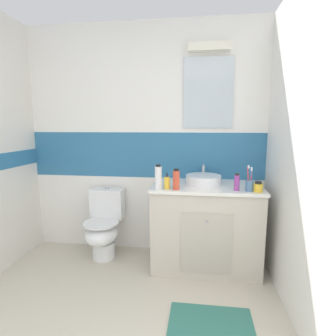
{
  "coord_description": "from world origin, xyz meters",
  "views": [
    {
      "loc": [
        0.62,
        -0.4,
        1.43
      ],
      "look_at": [
        0.34,
        1.79,
        1.06
      ],
      "focal_mm": 27.65,
      "sensor_mm": 36.0,
      "label": 1
    }
  ],
  "objects_px": {
    "sink_basin": "(203,179)",
    "hair_gel_jar": "(258,187)",
    "toothbrush_cup": "(249,184)",
    "toilet": "(104,226)",
    "deodorant_spray_can": "(237,182)",
    "mouthwash_bottle": "(176,180)",
    "soap_dispenser": "(167,183)",
    "shampoo_bottle_tall": "(158,177)"
  },
  "relations": [
    {
      "from": "sink_basin",
      "to": "toothbrush_cup",
      "type": "bearing_deg",
      "value": -29.86
    },
    {
      "from": "hair_gel_jar",
      "to": "shampoo_bottle_tall",
      "type": "xyz_separation_m",
      "value": [
        -0.89,
        -0.0,
        0.07
      ]
    },
    {
      "from": "shampoo_bottle_tall",
      "to": "hair_gel_jar",
      "type": "bearing_deg",
      "value": 0.12
    },
    {
      "from": "toilet",
      "to": "hair_gel_jar",
      "type": "relative_size",
      "value": 8.07
    },
    {
      "from": "sink_basin",
      "to": "toothbrush_cup",
      "type": "relative_size",
      "value": 1.69
    },
    {
      "from": "toothbrush_cup",
      "to": "deodorant_spray_can",
      "type": "height_order",
      "value": "toothbrush_cup"
    },
    {
      "from": "toothbrush_cup",
      "to": "soap_dispenser",
      "type": "distance_m",
      "value": 0.73
    },
    {
      "from": "shampoo_bottle_tall",
      "to": "toothbrush_cup",
      "type": "bearing_deg",
      "value": 1.04
    },
    {
      "from": "sink_basin",
      "to": "mouthwash_bottle",
      "type": "xyz_separation_m",
      "value": [
        -0.25,
        -0.25,
        0.04
      ]
    },
    {
      "from": "hair_gel_jar",
      "to": "toothbrush_cup",
      "type": "bearing_deg",
      "value": 170.16
    },
    {
      "from": "deodorant_spray_can",
      "to": "hair_gel_jar",
      "type": "bearing_deg",
      "value": -6.84
    },
    {
      "from": "toothbrush_cup",
      "to": "hair_gel_jar",
      "type": "distance_m",
      "value": 0.08
    },
    {
      "from": "mouthwash_bottle",
      "to": "deodorant_spray_can",
      "type": "bearing_deg",
      "value": 3.02
    },
    {
      "from": "hair_gel_jar",
      "to": "deodorant_spray_can",
      "type": "relative_size",
      "value": 0.58
    },
    {
      "from": "hair_gel_jar",
      "to": "deodorant_spray_can",
      "type": "distance_m",
      "value": 0.19
    },
    {
      "from": "deodorant_spray_can",
      "to": "toilet",
      "type": "bearing_deg",
      "value": 169.93
    },
    {
      "from": "shampoo_bottle_tall",
      "to": "soap_dispenser",
      "type": "bearing_deg",
      "value": 10.31
    },
    {
      "from": "sink_basin",
      "to": "hair_gel_jar",
      "type": "xyz_separation_m",
      "value": [
        0.48,
        -0.24,
        -0.01
      ]
    },
    {
      "from": "sink_basin",
      "to": "shampoo_bottle_tall",
      "type": "xyz_separation_m",
      "value": [
        -0.41,
        -0.24,
        0.06
      ]
    },
    {
      "from": "sink_basin",
      "to": "hair_gel_jar",
      "type": "height_order",
      "value": "sink_basin"
    },
    {
      "from": "deodorant_spray_can",
      "to": "shampoo_bottle_tall",
      "type": "height_order",
      "value": "shampoo_bottle_tall"
    },
    {
      "from": "shampoo_bottle_tall",
      "to": "mouthwash_bottle",
      "type": "bearing_deg",
      "value": -1.71
    },
    {
      "from": "toilet",
      "to": "deodorant_spray_can",
      "type": "distance_m",
      "value": 1.49
    },
    {
      "from": "toothbrush_cup",
      "to": "hair_gel_jar",
      "type": "xyz_separation_m",
      "value": [
        0.07,
        -0.01,
        -0.02
      ]
    },
    {
      "from": "toilet",
      "to": "mouthwash_bottle",
      "type": "bearing_deg",
      "value": -18.32
    },
    {
      "from": "mouthwash_bottle",
      "to": "hair_gel_jar",
      "type": "relative_size",
      "value": 2.09
    },
    {
      "from": "sink_basin",
      "to": "hair_gel_jar",
      "type": "distance_m",
      "value": 0.53
    },
    {
      "from": "soap_dispenser",
      "to": "sink_basin",
      "type": "bearing_deg",
      "value": 34.7
    },
    {
      "from": "soap_dispenser",
      "to": "shampoo_bottle_tall",
      "type": "relative_size",
      "value": 0.66
    },
    {
      "from": "soap_dispenser",
      "to": "hair_gel_jar",
      "type": "distance_m",
      "value": 0.81
    },
    {
      "from": "deodorant_spray_can",
      "to": "shampoo_bottle_tall",
      "type": "distance_m",
      "value": 0.71
    },
    {
      "from": "sink_basin",
      "to": "mouthwash_bottle",
      "type": "height_order",
      "value": "mouthwash_bottle"
    },
    {
      "from": "mouthwash_bottle",
      "to": "soap_dispenser",
      "type": "bearing_deg",
      "value": 167.43
    },
    {
      "from": "sink_basin",
      "to": "hair_gel_jar",
      "type": "relative_size",
      "value": 4.27
    },
    {
      "from": "soap_dispenser",
      "to": "deodorant_spray_can",
      "type": "distance_m",
      "value": 0.63
    },
    {
      "from": "sink_basin",
      "to": "toilet",
      "type": "xyz_separation_m",
      "value": [
        -1.06,
        0.02,
        -0.55
      ]
    },
    {
      "from": "toilet",
      "to": "mouthwash_bottle",
      "type": "height_order",
      "value": "mouthwash_bottle"
    },
    {
      "from": "toothbrush_cup",
      "to": "mouthwash_bottle",
      "type": "bearing_deg",
      "value": -178.26
    },
    {
      "from": "hair_gel_jar",
      "to": "shampoo_bottle_tall",
      "type": "bearing_deg",
      "value": -179.88
    },
    {
      "from": "deodorant_spray_can",
      "to": "shampoo_bottle_tall",
      "type": "bearing_deg",
      "value": -178.08
    },
    {
      "from": "toothbrush_cup",
      "to": "deodorant_spray_can",
      "type": "bearing_deg",
      "value": 175.27
    },
    {
      "from": "hair_gel_jar",
      "to": "toilet",
      "type": "bearing_deg",
      "value": 170.31
    }
  ]
}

